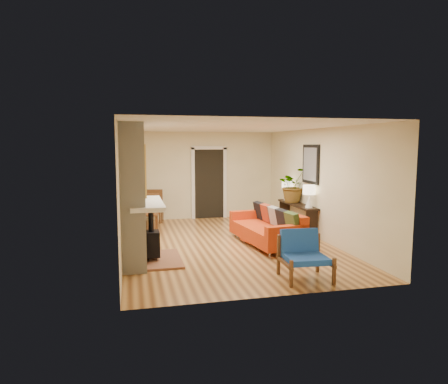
% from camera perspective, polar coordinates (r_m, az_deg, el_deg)
% --- Properties ---
extents(room_shell, '(6.50, 6.50, 6.50)m').
position_cam_1_polar(room_shell, '(11.56, 0.13, 1.91)').
color(room_shell, tan).
rests_on(room_shell, ground).
extents(fireplace, '(1.09, 1.68, 2.60)m').
position_cam_1_polar(fireplace, '(7.63, -12.65, -0.76)').
color(fireplace, white).
rests_on(fireplace, ground).
extents(sofa, '(1.16, 2.24, 0.85)m').
position_cam_1_polar(sofa, '(9.02, 6.44, -5.08)').
color(sofa, silver).
rests_on(sofa, ground).
extents(ottoman, '(0.93, 0.93, 0.39)m').
position_cam_1_polar(ottoman, '(9.00, 5.68, -6.05)').
color(ottoman, silver).
rests_on(ottoman, ground).
extents(blue_chair, '(0.81, 0.79, 0.80)m').
position_cam_1_polar(blue_chair, '(6.87, 11.24, -8.44)').
color(blue_chair, brown).
rests_on(blue_chair, ground).
extents(dining_table, '(1.00, 1.85, 0.97)m').
position_cam_1_polar(dining_table, '(10.96, -10.57, -1.65)').
color(dining_table, brown).
rests_on(dining_table, ground).
extents(console_table, '(0.34, 1.85, 0.72)m').
position_cam_1_polar(console_table, '(10.37, 10.42, -2.45)').
color(console_table, black).
rests_on(console_table, ground).
extents(lamp_near, '(0.30, 0.30, 0.54)m').
position_cam_1_polar(lamp_near, '(9.71, 12.07, -0.22)').
color(lamp_near, white).
rests_on(lamp_near, console_table).
extents(lamp_far, '(0.30, 0.30, 0.54)m').
position_cam_1_polar(lamp_far, '(10.93, 9.04, 0.61)').
color(lamp_far, white).
rests_on(lamp_far, console_table).
extents(houseplant, '(0.96, 0.89, 0.90)m').
position_cam_1_polar(houseplant, '(10.54, 9.85, 0.98)').
color(houseplant, '#1E5919').
rests_on(houseplant, console_table).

